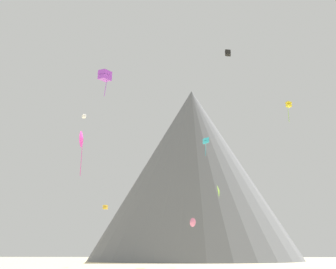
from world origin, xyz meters
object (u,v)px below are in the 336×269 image
at_px(kite_magenta_mid, 82,139).
at_px(kite_pink_low, 192,222).
at_px(kite_violet_mid, 105,76).
at_px(kite_gold_low, 105,207).
at_px(kite_cyan_mid, 206,141).
at_px(kite_white_high, 84,116).
at_px(rock_massif, 191,174).
at_px(kite_yellow_high, 289,105).
at_px(kite_black_high, 228,53).
at_px(kite_lime_low, 219,191).

xyz_separation_m(kite_magenta_mid, kite_pink_low, (16.76, 16.62, -11.58)).
xyz_separation_m(kite_pink_low, kite_violet_mid, (-11.50, -25.73, 18.11)).
bearing_deg(kite_gold_low, kite_magenta_mid, -67.75).
xyz_separation_m(kite_violet_mid, kite_cyan_mid, (14.70, 34.24, -0.24)).
xyz_separation_m(kite_pink_low, kite_white_high, (-23.56, 7.02, 23.60)).
bearing_deg(kite_pink_low, rock_massif, 138.49).
height_order(kite_pink_low, kite_yellow_high, kite_yellow_high).
relative_size(rock_massif, kite_magenta_mid, 13.17).
bearing_deg(kite_yellow_high, kite_magenta_mid, -94.63).
xyz_separation_m(kite_pink_low, kite_black_high, (6.46, -15.60, 26.23)).
bearing_deg(kite_magenta_mid, rock_massif, -15.18).
distance_m(rock_massif, kite_white_high, 53.81).
bearing_deg(rock_massif, kite_violet_mid, -97.80).
bearing_deg(kite_pink_low, kite_gold_low, -139.76).
bearing_deg(kite_white_high, kite_pink_low, -58.73).
distance_m(kite_pink_low, kite_cyan_mid, 20.05).
relative_size(kite_violet_mid, kite_cyan_mid, 0.96).
relative_size(kite_lime_low, kite_yellow_high, 0.42).
relative_size(kite_violet_mid, kite_white_high, 3.67).
xyz_separation_m(kite_black_high, kite_white_high, (-30.02, 22.62, -2.64)).
xyz_separation_m(kite_lime_low, kite_violet_mid, (-15.20, -2.28, 15.76)).
height_order(kite_pink_low, kite_cyan_mid, kite_cyan_mid).
bearing_deg(kite_violet_mid, rock_massif, 28.51).
bearing_deg(kite_magenta_mid, kite_cyan_mid, -40.82).
bearing_deg(kite_magenta_mid, kite_pink_low, -47.61).
bearing_deg(kite_yellow_high, kite_violet_mid, -79.06).
xyz_separation_m(kite_magenta_mid, kite_black_high, (23.22, 1.02, 14.65)).
distance_m(kite_black_high, kite_cyan_mid, 25.73).
xyz_separation_m(kite_gold_low, kite_violet_mid, (5.37, -28.06, 14.98)).
bearing_deg(kite_white_high, kite_gold_low, -77.20).
xyz_separation_m(kite_lime_low, kite_yellow_high, (15.30, 21.82, 19.69)).
bearing_deg(kite_yellow_high, kite_lime_low, -62.41).
distance_m(rock_massif, kite_violet_mid, 81.88).
bearing_deg(kite_pink_low, kite_violet_mid, -66.01).
xyz_separation_m(kite_lime_low, kite_white_high, (-27.26, 30.47, 21.25)).
relative_size(kite_lime_low, kite_black_high, 1.64).
bearing_deg(kite_magenta_mid, kite_yellow_high, -69.63).
bearing_deg(kite_lime_low, kite_white_high, 46.28).
bearing_deg(rock_massif, kite_cyan_mid, -85.63).
bearing_deg(kite_black_high, kite_pink_low, -150.24).
bearing_deg(rock_massif, kite_black_high, -84.49).
relative_size(kite_magenta_mid, kite_white_high, 6.71).
distance_m(kite_magenta_mid, kite_lime_low, 23.46).
relative_size(rock_massif, kite_cyan_mid, 23.07).
height_order(kite_pink_low, kite_violet_mid, kite_violet_mid).
xyz_separation_m(kite_white_high, kite_cyan_mid, (26.75, 1.49, -5.73)).
height_order(kite_black_high, kite_yellow_high, kite_black_high).
distance_m(kite_lime_low, kite_cyan_mid, 35.53).
bearing_deg(kite_gold_low, kite_pink_low, 14.07).
relative_size(kite_violet_mid, kite_yellow_high, 0.94).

